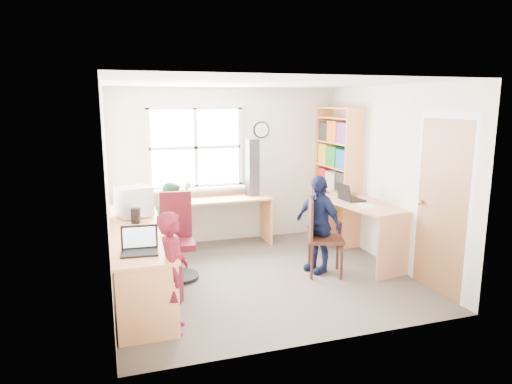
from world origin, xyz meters
TOP-DOWN VIEW (x-y plane):
  - room at (0.01, 0.10)m, footprint 3.64×3.44m
  - l_desk at (-1.31, -0.28)m, footprint 2.38×2.95m
  - right_desk at (1.49, 0.16)m, footprint 0.89×1.53m
  - bookshelf at (1.65, 1.19)m, footprint 0.30×1.02m
  - swivel_chair at (-1.01, 0.34)m, footprint 0.53×0.53m
  - wooden_chair at (0.73, -0.14)m, footprint 0.55×0.55m
  - crt_monitor at (-1.50, 0.63)m, footprint 0.48×0.46m
  - laptop_left at (-1.53, -0.81)m, footprint 0.38×0.32m
  - laptop_right at (1.38, 0.33)m, footprint 0.30×0.36m
  - speaker_a at (-1.50, 0.30)m, footprint 0.11×0.11m
  - speaker_b at (-1.45, 0.88)m, footprint 0.12×0.12m
  - cd_tower at (0.33, 1.45)m, footprint 0.19×0.18m
  - game_box at (1.48, 0.64)m, footprint 0.33×0.33m
  - paper_a at (-1.45, -0.33)m, footprint 0.20×0.28m
  - paper_b at (1.43, -0.07)m, footprint 0.29×0.35m
  - potted_plant at (-0.71, 1.39)m, footprint 0.16×0.13m
  - person_red at (-1.25, -1.06)m, footprint 0.35×0.48m
  - person_green at (-1.00, 0.78)m, footprint 0.48×0.59m
  - person_navy at (0.76, -0.02)m, footprint 0.55×0.80m

SIDE VIEW (x-z plane):
  - l_desk at x=-1.31m, z-range 0.08..0.83m
  - swivel_chair at x=-1.01m, z-range -0.07..1.00m
  - wooden_chair at x=0.73m, z-range 0.04..1.03m
  - person_green at x=-1.00m, z-range 0.00..1.14m
  - person_red at x=-1.25m, z-range 0.00..1.19m
  - right_desk at x=1.49m, z-range 0.19..1.02m
  - person_navy at x=0.76m, z-range 0.00..1.27m
  - paper_a at x=-1.45m, z-range 0.75..0.75m
  - laptop_left at x=-1.53m, z-range 0.69..0.93m
  - paper_b at x=1.43m, z-range 0.83..0.84m
  - speaker_a at x=-1.50m, z-range 0.75..0.93m
  - speaker_b at x=-1.45m, z-range 0.75..0.94m
  - game_box at x=1.48m, z-range 0.83..0.89m
  - potted_plant at x=-0.71m, z-range 0.75..1.03m
  - laptop_right at x=1.38m, z-range 0.77..1.01m
  - crt_monitor at x=-1.50m, z-range 0.75..1.14m
  - bookshelf at x=1.65m, z-range -0.05..2.05m
  - cd_tower at x=0.33m, z-range 0.75..1.62m
  - room at x=0.01m, z-range 0.00..2.44m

